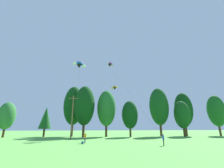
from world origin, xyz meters
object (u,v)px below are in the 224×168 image
Objects in this scene: kite_flyer_near at (85,137)px; parafoil_kite_high_blue_white at (79,65)px; backpack at (82,143)px; utility_pole at (72,116)px; parafoil_kite_mid_purple at (110,65)px; parafoil_kite_far_orange at (115,88)px; kite_flyer_mid at (163,139)px.

parafoil_kite_high_blue_white is (-2.96, 10.17, 17.35)m from kite_flyer_near.
parafoil_kite_high_blue_white is 44.24× the size of backpack.
utility_pole is 5.71× the size of kite_flyer_near.
parafoil_kite_far_orange is (1.84, 3.21, -6.56)m from parafoil_kite_mid_purple.
utility_pole is 13.41m from parafoil_kite_high_blue_white.
parafoil_kite_far_orange is 49.95× the size of backpack.
utility_pole is 20.54m from kite_flyer_mid.
kite_flyer_near is at bearing -112.09° from parafoil_kite_far_orange.
kite_flyer_near is 0.08× the size of parafoil_kite_far_orange.
utility_pole is 24.11× the size of backpack.
parafoil_kite_high_blue_white is (-14.39, 15.32, 17.36)m from kite_flyer_mid.
backpack is at bearing 162.44° from kite_flyer_mid.
backpack is at bearing -109.62° from parafoil_kite_mid_purple.
parafoil_kite_high_blue_white reaches higher than kite_flyer_mid.
parafoil_kite_far_orange reaches higher than kite_flyer_near.
kite_flyer_near is at bearing -110.34° from parafoil_kite_mid_purple.
backpack is (-7.85, -20.07, -14.40)m from parafoil_kite_far_orange.
utility_pole is at bearing -107.73° from parafoil_kite_high_blue_white.
kite_flyer_near is at bearing 61.36° from backpack.
backpack is (2.67, -11.61, -18.15)m from parafoil_kite_high_blue_white.
kite_flyer_mid is at bearing -46.78° from parafoil_kite_high_blue_white.
kite_flyer_near is 0.08× the size of parafoil_kite_mid_purple.
utility_pole is 17.94m from parafoil_kite_far_orange.
parafoil_kite_far_orange is (-3.87, 23.78, 13.61)m from kite_flyer_mid.
utility_pole is 11.35m from backpack.
kite_flyer_mid reaches higher than backpack.
parafoil_kite_far_orange is at bearing 42.94° from utility_pole.
parafoil_kite_far_orange is (11.13, 10.36, 9.52)m from utility_pole.
parafoil_kite_mid_purple is at bearing -119.88° from parafoil_kite_far_orange.
parafoil_kite_high_blue_white reaches higher than kite_flyer_near.
kite_flyer_mid is 27.67m from parafoil_kite_far_orange.
parafoil_kite_high_blue_white is at bearing -148.82° from parafoil_kite_mid_purple.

